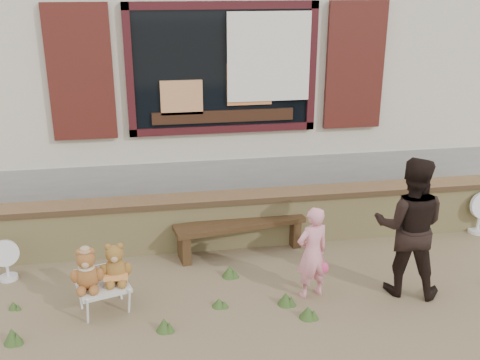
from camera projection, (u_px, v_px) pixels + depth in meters
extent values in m
plane|color=brown|center=(249.00, 283.00, 6.19)|extent=(80.00, 80.00, 0.00)
cube|color=#B4A991|center=(202.00, 26.00, 9.54)|extent=(8.00, 5.00, 3.20)
cube|color=gray|center=(205.00, 139.00, 10.22)|extent=(8.04, 5.04, 0.80)
cube|color=black|center=(223.00, 69.00, 7.31)|extent=(2.30, 0.04, 1.50)
cube|color=#3B1115|center=(222.00, 5.00, 7.02)|extent=(2.50, 0.08, 0.10)
cube|color=#3B1115|center=(223.00, 129.00, 7.57)|extent=(2.50, 0.08, 0.10)
cube|color=#3B1115|center=(129.00, 72.00, 7.11)|extent=(0.10, 0.08, 1.70)
cube|color=#3B1115|center=(312.00, 67.00, 7.48)|extent=(0.10, 0.08, 1.70)
cube|color=#401211|center=(80.00, 73.00, 7.01)|extent=(0.80, 0.07, 1.70)
cube|color=#401211|center=(355.00, 66.00, 7.57)|extent=(0.80, 0.07, 1.70)
cube|color=white|center=(269.00, 57.00, 7.29)|extent=(1.10, 0.02, 1.15)
cube|color=black|center=(223.00, 116.00, 7.50)|extent=(1.90, 0.06, 0.16)
cube|color=tan|center=(182.00, 97.00, 7.32)|extent=(0.55, 0.06, 0.45)
cube|color=#E08447|center=(249.00, 84.00, 7.41)|extent=(0.60, 0.06, 0.55)
cube|color=tan|center=(235.00, 222.00, 7.01)|extent=(7.00, 0.30, 0.60)
cube|color=brown|center=(235.00, 197.00, 6.90)|extent=(7.10, 0.36, 0.07)
cube|color=#342212|center=(240.00, 224.00, 6.77)|extent=(1.63, 0.59, 0.06)
cube|color=#342212|center=(184.00, 248.00, 6.63)|extent=(0.15, 0.31, 0.34)
cube|color=#342212|center=(293.00, 231.00, 7.05)|extent=(0.15, 0.31, 0.34)
cube|color=beige|center=(103.00, 286.00, 5.60)|extent=(0.59, 0.55, 0.04)
cylinder|color=silver|center=(88.00, 314.00, 5.40)|extent=(0.03, 0.03, 0.26)
cylinder|color=silver|center=(129.00, 303.00, 5.57)|extent=(0.03, 0.03, 0.26)
cylinder|color=silver|center=(80.00, 295.00, 5.72)|extent=(0.03, 0.03, 0.26)
cylinder|color=silver|center=(120.00, 286.00, 5.89)|extent=(0.03, 0.03, 0.26)
imported|color=pink|center=(312.00, 253.00, 5.79)|extent=(0.42, 0.34, 1.01)
imported|color=black|center=(409.00, 227.00, 5.80)|extent=(0.90, 0.82, 1.51)
cylinder|color=silver|center=(9.00, 277.00, 6.27)|extent=(0.20, 0.20, 0.04)
cylinder|color=silver|center=(7.00, 267.00, 6.23)|extent=(0.03, 0.03, 0.26)
cylinder|color=silver|center=(5.00, 252.00, 6.16)|extent=(0.31, 0.18, 0.30)
cylinder|color=white|center=(477.00, 231.00, 7.42)|extent=(0.24, 0.24, 0.04)
cylinder|color=white|center=(479.00, 220.00, 7.37)|extent=(0.04, 0.04, 0.31)
cone|color=#355120|center=(286.00, 299.00, 5.77)|extent=(0.17, 0.17, 0.13)
cone|color=#355120|center=(219.00, 302.00, 5.75)|extent=(0.15, 0.15, 0.09)
cone|color=#355120|center=(13.00, 305.00, 5.70)|extent=(0.10, 0.10, 0.08)
cone|color=#355120|center=(230.00, 271.00, 6.31)|extent=(0.18, 0.18, 0.13)
cone|color=#355120|center=(164.00, 324.00, 5.34)|extent=(0.16, 0.16, 0.13)
cone|color=#355120|center=(308.00, 312.00, 5.55)|extent=(0.18, 0.18, 0.12)
cone|color=#355120|center=(12.00, 336.00, 5.16)|extent=(0.17, 0.17, 0.16)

